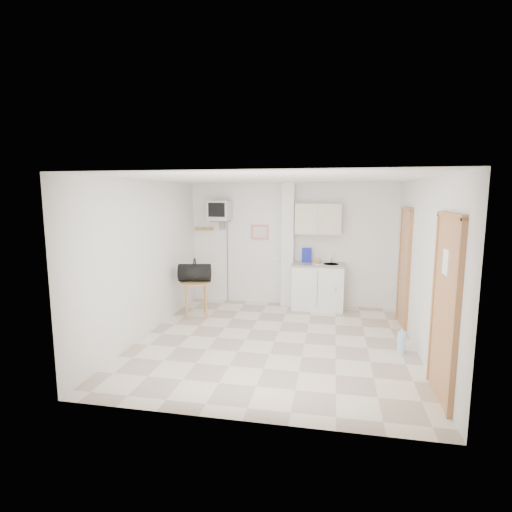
% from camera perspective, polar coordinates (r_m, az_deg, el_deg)
% --- Properties ---
extents(ground, '(4.50, 4.50, 0.00)m').
position_cam_1_polar(ground, '(6.37, 2.67, -12.12)').
color(ground, beige).
rests_on(ground, ground).
extents(room_envelope, '(4.24, 4.54, 2.55)m').
position_cam_1_polar(room_envelope, '(6.06, 5.15, 1.79)').
color(room_envelope, white).
rests_on(room_envelope, ground).
extents(kitchenette, '(1.03, 0.58, 2.10)m').
position_cam_1_polar(kitchenette, '(8.04, 8.84, -1.85)').
color(kitchenette, white).
rests_on(kitchenette, ground).
extents(crt_television, '(0.44, 0.45, 2.15)m').
position_cam_1_polar(crt_television, '(8.25, -5.23, 6.40)').
color(crt_television, slate).
rests_on(crt_television, ground).
extents(round_table, '(0.58, 0.58, 0.66)m').
position_cam_1_polar(round_table, '(7.57, -8.60, -4.32)').
color(round_table, '#A67E41').
rests_on(round_table, ground).
extents(duffel_bag, '(0.65, 0.44, 0.44)m').
position_cam_1_polar(duffel_bag, '(7.54, -8.74, -2.33)').
color(duffel_bag, black).
rests_on(duffel_bag, round_table).
extents(water_bottle, '(0.12, 0.12, 0.36)m').
position_cam_1_polar(water_bottle, '(6.25, 20.07, -11.48)').
color(water_bottle, '#ACD2EE').
rests_on(water_bottle, ground).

